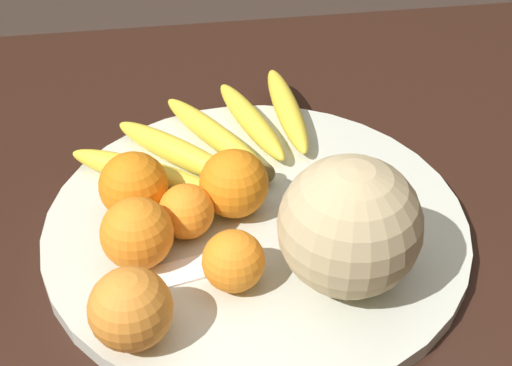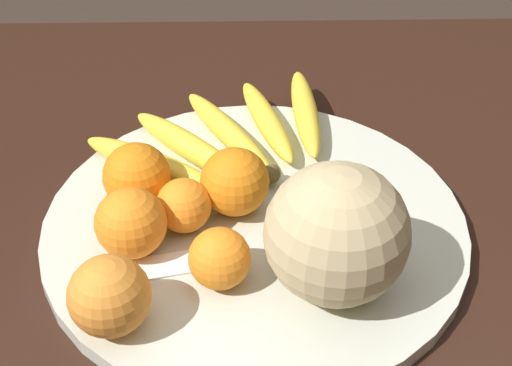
{
  "view_description": "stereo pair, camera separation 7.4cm",
  "coord_description": "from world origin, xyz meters",
  "px_view_note": "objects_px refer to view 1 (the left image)",
  "views": [
    {
      "loc": [
        0.07,
        0.55,
        1.24
      ],
      "look_at": [
        -0.01,
        -0.02,
        0.78
      ],
      "focal_mm": 50.0,
      "sensor_mm": 36.0,
      "label": 1
    },
    {
      "loc": [
        0.0,
        0.56,
        1.24
      ],
      "look_at": [
        -0.01,
        -0.02,
        0.78
      ],
      "focal_mm": 50.0,
      "sensor_mm": 36.0,
      "label": 2
    }
  ],
  "objects_px": {
    "kitchen_table": "(248,293)",
    "orange_mid_center": "(233,261)",
    "orange_back_right": "(131,309)",
    "produce_tag": "(175,274)",
    "melon": "(350,226)",
    "orange_back_left": "(234,183)",
    "banana_bunch": "(215,138)",
    "orange_front_right": "(134,186)",
    "fruit_bowl": "(256,225)",
    "orange_front_left": "(137,233)",
    "orange_top_small": "(186,211)"
  },
  "relations": [
    {
      "from": "kitchen_table",
      "to": "orange_mid_center",
      "type": "height_order",
      "value": "orange_mid_center"
    },
    {
      "from": "orange_back_right",
      "to": "produce_tag",
      "type": "height_order",
      "value": "orange_back_right"
    },
    {
      "from": "melon",
      "to": "orange_back_left",
      "type": "height_order",
      "value": "melon"
    },
    {
      "from": "banana_bunch",
      "to": "orange_back_right",
      "type": "height_order",
      "value": "orange_back_right"
    },
    {
      "from": "banana_bunch",
      "to": "orange_front_right",
      "type": "height_order",
      "value": "orange_front_right"
    },
    {
      "from": "produce_tag",
      "to": "melon",
      "type": "bearing_deg",
      "value": 158.32
    },
    {
      "from": "fruit_bowl",
      "to": "orange_front_left",
      "type": "bearing_deg",
      "value": 19.53
    },
    {
      "from": "melon",
      "to": "orange_top_small",
      "type": "bearing_deg",
      "value": -31.08
    },
    {
      "from": "orange_front_left",
      "to": "produce_tag",
      "type": "xyz_separation_m",
      "value": [
        -0.03,
        0.03,
        -0.03
      ]
    },
    {
      "from": "orange_front_right",
      "to": "orange_back_left",
      "type": "bearing_deg",
      "value": 173.5
    },
    {
      "from": "kitchen_table",
      "to": "produce_tag",
      "type": "relative_size",
      "value": 18.36
    },
    {
      "from": "fruit_bowl",
      "to": "melon",
      "type": "xyz_separation_m",
      "value": [
        -0.07,
        0.1,
        0.08
      ]
    },
    {
      "from": "orange_front_right",
      "to": "orange_back_right",
      "type": "xyz_separation_m",
      "value": [
        0.01,
        0.17,
        0.0
      ]
    },
    {
      "from": "fruit_bowl",
      "to": "orange_back_right",
      "type": "bearing_deg",
      "value": 47.16
    },
    {
      "from": "orange_front_right",
      "to": "orange_top_small",
      "type": "distance_m",
      "value": 0.07
    },
    {
      "from": "kitchen_table",
      "to": "orange_mid_center",
      "type": "distance_m",
      "value": 0.15
    },
    {
      "from": "orange_back_left",
      "to": "orange_top_small",
      "type": "bearing_deg",
      "value": 27.93
    },
    {
      "from": "kitchen_table",
      "to": "orange_back_right",
      "type": "relative_size",
      "value": 20.23
    },
    {
      "from": "orange_mid_center",
      "to": "orange_front_right",
      "type": "bearing_deg",
      "value": -52.85
    },
    {
      "from": "orange_front_right",
      "to": "melon",
      "type": "bearing_deg",
      "value": 147.13
    },
    {
      "from": "orange_mid_center",
      "to": "kitchen_table",
      "type": "bearing_deg",
      "value": -108.11
    },
    {
      "from": "orange_top_small",
      "to": "melon",
      "type": "bearing_deg",
      "value": 148.92
    },
    {
      "from": "kitchen_table",
      "to": "orange_back_left",
      "type": "distance_m",
      "value": 0.14
    },
    {
      "from": "banana_bunch",
      "to": "orange_back_left",
      "type": "height_order",
      "value": "orange_back_left"
    },
    {
      "from": "fruit_bowl",
      "to": "produce_tag",
      "type": "height_order",
      "value": "produce_tag"
    },
    {
      "from": "melon",
      "to": "orange_back_right",
      "type": "distance_m",
      "value": 0.21
    },
    {
      "from": "kitchen_table",
      "to": "orange_top_small",
      "type": "bearing_deg",
      "value": -5.66
    },
    {
      "from": "orange_front_left",
      "to": "orange_mid_center",
      "type": "distance_m",
      "value": 0.1
    },
    {
      "from": "banana_bunch",
      "to": "orange_top_small",
      "type": "relative_size",
      "value": 5.03
    },
    {
      "from": "kitchen_table",
      "to": "banana_bunch",
      "type": "xyz_separation_m",
      "value": [
        0.02,
        -0.15,
        0.11
      ]
    },
    {
      "from": "produce_tag",
      "to": "orange_back_right",
      "type": "bearing_deg",
      "value": 49.06
    },
    {
      "from": "orange_front_right",
      "to": "kitchen_table",
      "type": "bearing_deg",
      "value": 158.05
    },
    {
      "from": "orange_back_left",
      "to": "fruit_bowl",
      "type": "bearing_deg",
      "value": 138.58
    },
    {
      "from": "melon",
      "to": "orange_back_right",
      "type": "relative_size",
      "value": 1.8
    },
    {
      "from": "fruit_bowl",
      "to": "melon",
      "type": "distance_m",
      "value": 0.14
    },
    {
      "from": "orange_front_right",
      "to": "orange_back_right",
      "type": "bearing_deg",
      "value": 88.23
    },
    {
      "from": "orange_front_left",
      "to": "orange_back_left",
      "type": "relative_size",
      "value": 0.98
    },
    {
      "from": "orange_top_small",
      "to": "produce_tag",
      "type": "height_order",
      "value": "orange_top_small"
    },
    {
      "from": "orange_mid_center",
      "to": "orange_back_right",
      "type": "xyz_separation_m",
      "value": [
        0.1,
        0.05,
        0.01
      ]
    },
    {
      "from": "kitchen_table",
      "to": "fruit_bowl",
      "type": "height_order",
      "value": "fruit_bowl"
    },
    {
      "from": "melon",
      "to": "orange_front_left",
      "type": "xyz_separation_m",
      "value": [
        0.2,
        -0.05,
        -0.03
      ]
    },
    {
      "from": "kitchen_table",
      "to": "produce_tag",
      "type": "bearing_deg",
      "value": 33.79
    },
    {
      "from": "kitchen_table",
      "to": "melon",
      "type": "bearing_deg",
      "value": 135.56
    },
    {
      "from": "orange_front_left",
      "to": "orange_top_small",
      "type": "relative_size",
      "value": 1.25
    },
    {
      "from": "kitchen_table",
      "to": "melon",
      "type": "xyz_separation_m",
      "value": [
        -0.08,
        0.08,
        0.17
      ]
    },
    {
      "from": "banana_bunch",
      "to": "orange_top_small",
      "type": "xyz_separation_m",
      "value": [
        0.04,
        0.14,
        0.01
      ]
    },
    {
      "from": "banana_bunch",
      "to": "orange_back_left",
      "type": "bearing_deg",
      "value": 153.95
    },
    {
      "from": "fruit_bowl",
      "to": "orange_mid_center",
      "type": "height_order",
      "value": "orange_mid_center"
    },
    {
      "from": "banana_bunch",
      "to": "fruit_bowl",
      "type": "bearing_deg",
      "value": 162.09
    },
    {
      "from": "fruit_bowl",
      "to": "banana_bunch",
      "type": "height_order",
      "value": "banana_bunch"
    }
  ]
}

